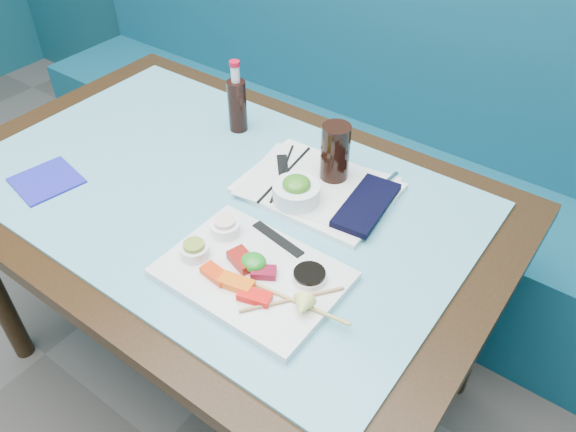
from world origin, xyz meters
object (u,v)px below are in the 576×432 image
Objects in this scene: dining_table at (218,217)px; cola_glass at (335,152)px; booth_bench at (372,158)px; blue_napkin at (46,181)px; serving_tray at (318,188)px; seaweed_bowl at (296,193)px; sashimi_plate at (253,274)px; cola_bottle_body at (237,106)px.

cola_glass is (0.22, 0.20, 0.18)m from dining_table.
booth_bench reaches higher than blue_napkin.
dining_table is at bearing -146.75° from serving_tray.
blue_napkin is (-0.57, -0.42, -0.08)m from cola_glass.
booth_bench reaches higher than serving_tray.
dining_table is 3.98× the size of serving_tray.
serving_tray reaches higher than dining_table.
seaweed_bowl is (-0.01, -0.07, 0.03)m from serving_tray.
seaweed_bowl reaches higher than dining_table.
dining_table is at bearing 146.47° from sashimi_plate.
serving_tray is 0.35m from cola_bottle_body.
cola_glass is (-0.04, 0.37, 0.08)m from sashimi_plate.
dining_table is at bearing 32.20° from blue_napkin.
serving_tray is at bearing 34.85° from dining_table.
sashimi_plate is 2.47× the size of blue_napkin.
sashimi_plate is at bearing -47.12° from cola_bottle_body.
dining_table is 0.32m from cola_bottle_body.
dining_table is 9.64× the size of blue_napkin.
cola_bottle_body is at bearing 161.60° from serving_tray.
blue_napkin is (-0.62, -0.05, -0.01)m from sashimi_plate.
seaweed_bowl is at bearing -75.82° from booth_bench.
seaweed_bowl is (0.20, -0.77, 0.42)m from booth_bench.
booth_bench is at bearing 104.80° from serving_tray.
cola_glass is 0.99× the size of blue_napkin.
cola_glass is at bearing 36.46° from blue_napkin.
blue_napkin is at bearing -143.54° from cola_glass.
cola_bottle_body is at bearing 172.43° from cola_glass.
booth_bench is at bearing 77.83° from cola_bottle_body.
cola_glass reaches higher than cola_bottle_body.
cola_bottle_body is (-0.13, -0.60, 0.46)m from booth_bench.
serving_tray is at bearing 33.19° from blue_napkin.
dining_table is (0.00, -0.84, 0.29)m from booth_bench.
blue_napkin is at bearing -115.99° from cola_bottle_body.
cola_glass is at bearing 42.61° from dining_table.
sashimi_plate reaches higher than dining_table.
sashimi_plate is (0.26, -1.01, 0.39)m from booth_bench.
booth_bench is 0.90m from seaweed_bowl.
sashimi_plate is 2.49× the size of cola_glass.
cola_bottle_body is at bearing 151.50° from seaweed_bowl.
booth_bench reaches higher than dining_table.
sashimi_plate is at bearing 4.76° from blue_napkin.
seaweed_bowl is 0.37m from cola_bottle_body.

